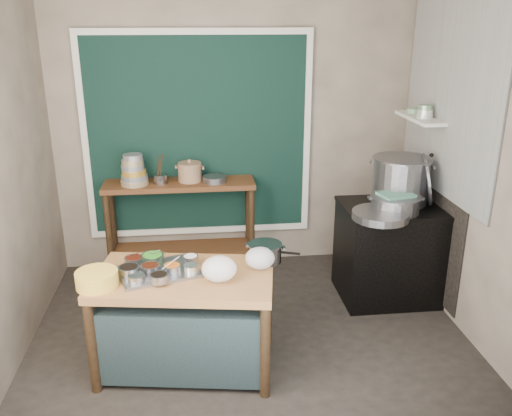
{
  "coord_description": "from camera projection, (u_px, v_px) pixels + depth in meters",
  "views": [
    {
      "loc": [
        -0.38,
        -3.78,
        2.46
      ],
      "look_at": [
        0.08,
        0.25,
        1.02
      ],
      "focal_mm": 38.0,
      "sensor_mm": 36.0,
      "label": 1
    }
  ],
  "objects": [
    {
      "name": "soot_patch",
      "position": [
        431.0,
        219.0,
        4.97
      ],
      "size": [
        0.01,
        1.3,
        1.3
      ],
      "primitive_type": "cube",
      "color": "black",
      "rests_on": "right_wall"
    },
    {
      "name": "prep_table",
      "position": [
        186.0,
        321.0,
        3.92
      ],
      "size": [
        1.35,
        0.91,
        0.75
      ],
      "primitive_type": "cube",
      "rotation": [
        0.0,
        0.0,
        -0.16
      ],
      "color": "#8F5D34",
      "rests_on": "floor"
    },
    {
      "name": "shelf_bowl_green",
      "position": [
        414.0,
        111.0,
        4.99
      ],
      "size": [
        0.16,
        0.16,
        0.04
      ],
      "primitive_type": "cylinder",
      "rotation": [
        0.0,
        0.0,
        0.37
      ],
      "color": "gray",
      "rests_on": "wall_shelf"
    },
    {
      "name": "floor",
      "position": [
        250.0,
        337.0,
        4.41
      ],
      "size": [
        3.5,
        3.0,
        0.02
      ],
      "primitive_type": "cube",
      "color": "#29231F",
      "rests_on": "ground"
    },
    {
      "name": "bowl_stack",
      "position": [
        134.0,
        171.0,
        5.11
      ],
      "size": [
        0.26,
        0.26,
        0.29
      ],
      "color": "tan",
      "rests_on": "back_counter"
    },
    {
      "name": "ceramic_crock",
      "position": [
        190.0,
        173.0,
        5.23
      ],
      "size": [
        0.29,
        0.29,
        0.16
      ],
      "primitive_type": null,
      "rotation": [
        0.0,
        0.0,
        -0.23
      ],
      "color": "#936F50",
      "rests_on": "back_counter"
    },
    {
      "name": "condiment_tray",
      "position": [
        159.0,
        272.0,
        3.82
      ],
      "size": [
        0.63,
        0.52,
        0.02
      ],
      "primitive_type": "cube",
      "rotation": [
        0.0,
        0.0,
        0.29
      ],
      "color": "gray",
      "rests_on": "prep_table"
    },
    {
      "name": "plastic_bag_b",
      "position": [
        260.0,
        258.0,
        3.86
      ],
      "size": [
        0.27,
        0.25,
        0.16
      ],
      "primitive_type": "ellipsoid",
      "rotation": [
        0.0,
        0.0,
        0.39
      ],
      "color": "white",
      "rests_on": "prep_table"
    },
    {
      "name": "curtain_frame",
      "position": [
        198.0,
        137.0,
        5.28
      ],
      "size": [
        2.22,
        0.03,
        2.02
      ],
      "primitive_type": null,
      "color": "beige",
      "rests_on": "back_wall"
    },
    {
      "name": "yellow_basin",
      "position": [
        97.0,
        279.0,
        3.62
      ],
      "size": [
        0.37,
        0.37,
        0.11
      ],
      "primitive_type": "cylinder",
      "rotation": [
        0.0,
        0.0,
        0.38
      ],
      "color": "#E2CA47",
      "rests_on": "prep_table"
    },
    {
      "name": "green_cloth",
      "position": [
        396.0,
        195.0,
        4.59
      ],
      "size": [
        0.32,
        0.27,
        0.02
      ],
      "primitive_type": "cube",
      "rotation": [
        0.0,
        0.0,
        0.25
      ],
      "color": "#4F856A",
      "rests_on": "steamer"
    },
    {
      "name": "back_counter",
      "position": [
        182.0,
        227.0,
        5.39
      ],
      "size": [
        1.45,
        0.4,
        0.95
      ],
      "primitive_type": "cube",
      "color": "#512F17",
      "rests_on": "floor"
    },
    {
      "name": "wall_shelf",
      "position": [
        420.0,
        118.0,
        4.84
      ],
      "size": [
        0.22,
        0.7,
        0.03
      ],
      "primitive_type": "cube",
      "color": "beige",
      "rests_on": "right_wall"
    },
    {
      "name": "condiment_bowls",
      "position": [
        154.0,
        267.0,
        3.8
      ],
      "size": [
        0.55,
        0.45,
        0.06
      ],
      "color": "gray",
      "rests_on": "condiment_tray"
    },
    {
      "name": "curtain_panel",
      "position": [
        198.0,
        136.0,
        5.29
      ],
      "size": [
        2.1,
        0.02,
        1.9
      ],
      "primitive_type": "cube",
      "color": "black",
      "rests_on": "back_wall"
    },
    {
      "name": "pot_lid",
      "position": [
        427.0,
        179.0,
        4.75
      ],
      "size": [
        0.25,
        0.48,
        0.46
      ],
      "primitive_type": "cylinder",
      "rotation": [
        0.0,
        1.36,
        -0.29
      ],
      "color": "gray",
      "rests_on": "stove_top"
    },
    {
      "name": "right_wall",
      "position": [
        478.0,
        164.0,
        4.13
      ],
      "size": [
        0.02,
        3.0,
        2.8
      ],
      "primitive_type": "cube",
      "color": "gray",
      "rests_on": "floor"
    },
    {
      "name": "back_wall",
      "position": [
        234.0,
        130.0,
        5.35
      ],
      "size": [
        3.5,
        0.02,
        2.8
      ],
      "primitive_type": "cube",
      "color": "gray",
      "rests_on": "floor"
    },
    {
      "name": "shallow_pan",
      "position": [
        380.0,
        215.0,
        4.47
      ],
      "size": [
        0.5,
        0.5,
        0.06
      ],
      "primitive_type": "cylinder",
      "rotation": [
        0.0,
        0.0,
        0.06
      ],
      "color": "gray",
      "rests_on": "stove_top"
    },
    {
      "name": "stock_pot",
      "position": [
        400.0,
        180.0,
        4.81
      ],
      "size": [
        0.7,
        0.7,
        0.41
      ],
      "primitive_type": null,
      "rotation": [
        0.0,
        0.0,
        -0.43
      ],
      "color": "gray",
      "rests_on": "stove_top"
    },
    {
      "name": "stove_top",
      "position": [
        395.0,
        208.0,
        4.78
      ],
      "size": [
        0.92,
        0.69,
        0.03
      ],
      "primitive_type": "cube",
      "color": "black",
      "rests_on": "stove_block"
    },
    {
      "name": "steamer",
      "position": [
        395.0,
        204.0,
        4.62
      ],
      "size": [
        0.49,
        0.49,
        0.14
      ],
      "primitive_type": null,
      "rotation": [
        0.0,
        0.0,
        -0.13
      ],
      "color": "gray",
      "rests_on": "stove_top"
    },
    {
      "name": "plastic_bag_a",
      "position": [
        219.0,
        269.0,
        3.68
      ],
      "size": [
        0.27,
        0.24,
        0.18
      ],
      "primitive_type": "ellipsoid",
      "rotation": [
        0.0,
        0.0,
        -0.18
      ],
      "color": "white",
      "rests_on": "prep_table"
    },
    {
      "name": "utensil_cup",
      "position": [
        160.0,
        179.0,
        5.18
      ],
      "size": [
        0.19,
        0.19,
        0.09
      ],
      "primitive_type": "cylinder",
      "rotation": [
        0.0,
        0.0,
        0.43
      ],
      "color": "gray",
      "rests_on": "back_counter"
    },
    {
      "name": "saucepan",
      "position": [
        265.0,
        252.0,
        3.98
      ],
      "size": [
        0.33,
        0.33,
        0.14
      ],
      "primitive_type": null,
      "rotation": [
        0.0,
        0.0,
        -0.34
      ],
      "color": "gray",
      "rests_on": "prep_table"
    },
    {
      "name": "stove_block",
      "position": [
        391.0,
        253.0,
        4.93
      ],
      "size": [
        0.9,
        0.68,
        0.85
      ],
      "primitive_type": "cube",
      "color": "black",
      "rests_on": "floor"
    },
    {
      "name": "tile_panel",
      "position": [
        450.0,
        94.0,
        4.49
      ],
      "size": [
        0.02,
        1.7,
        1.7
      ],
      "primitive_type": "cube",
      "color": "#B2B2AA",
      "rests_on": "right_wall"
    },
    {
      "name": "wide_bowl",
      "position": [
        215.0,
        179.0,
        5.22
      ],
      "size": [
        0.25,
        0.25,
        0.06
      ],
      "primitive_type": "cylinder",
      "rotation": [
        0.0,
        0.0,
        0.09
      ],
      "color": "gray",
      "rests_on": "back_counter"
    },
    {
      "name": "shelf_bowl_stack",
      "position": [
        425.0,
        112.0,
        4.75
      ],
      "size": [
        0.14,
        0.14,
        0.11
      ],
      "color": "silver",
      "rests_on": "wall_shelf"
    }
  ]
}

